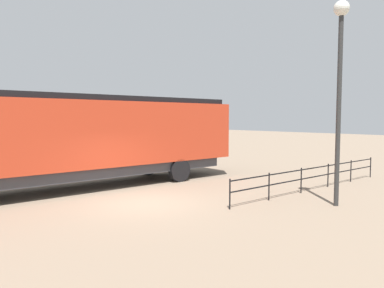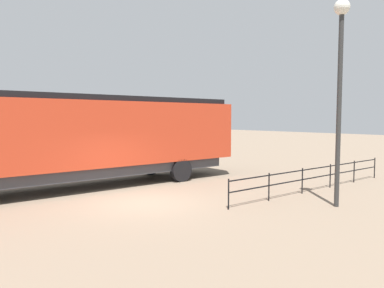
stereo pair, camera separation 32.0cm
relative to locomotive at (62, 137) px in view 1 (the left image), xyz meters
The scene contains 4 objects.
ground_plane 4.80m from the locomotive, 19.49° to the left, with size 120.00×120.00×0.00m, color #84705B.
locomotive is the anchor object (origin of this frame).
lamp_post 11.02m from the locomotive, 36.11° to the left, with size 0.52×0.52×6.97m.
platform_fence 10.72m from the locomotive, 51.23° to the left, with size 0.05×10.35×1.03m.
Camera 1 is at (11.04, -6.93, 3.05)m, focal length 34.13 mm.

